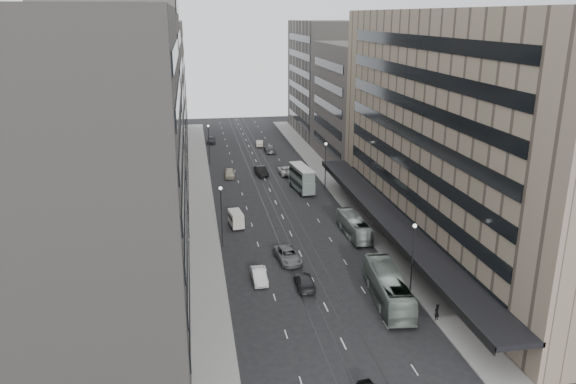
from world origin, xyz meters
TOP-DOWN VIEW (x-y plane):
  - ground at (0.00, 0.00)m, footprint 220.00×220.00m
  - sidewalk_right at (12.00, 37.50)m, footprint 4.00×125.00m
  - sidewalk_left at (-12.00, 37.50)m, footprint 4.00×125.00m
  - department_store at (21.45, 8.00)m, footprint 19.20×60.00m
  - building_right_mid at (21.50, 52.00)m, footprint 15.00×28.00m
  - building_right_far at (21.50, 82.00)m, footprint 15.00×32.00m
  - building_left_a at (-21.50, -8.00)m, footprint 15.00×28.00m
  - building_left_b at (-21.50, 19.00)m, footprint 15.00×26.00m
  - building_left_c at (-21.50, 46.00)m, footprint 15.00×28.00m
  - building_left_d at (-21.50, 79.00)m, footprint 15.00×38.00m
  - lamp_right_near at (9.70, -5.00)m, footprint 0.44×0.44m
  - lamp_right_far at (9.70, 35.00)m, footprint 0.44×0.44m
  - lamp_left_near at (-9.70, 12.00)m, footprint 0.44×0.44m
  - lamp_left_far at (-9.70, 55.00)m, footprint 0.44×0.44m
  - bus_near at (6.74, -6.05)m, footprint 4.01×12.46m
  - bus_far at (8.50, 12.89)m, footprint 2.54×10.00m
  - double_decker at (5.37, 34.31)m, footprint 3.24×8.23m
  - vw_microbus at (6.28, -9.02)m, footprint 2.47×4.90m
  - panel_van at (-7.33, 18.89)m, footprint 2.23×3.91m
  - sedan_1 at (-6.19, 1.03)m, footprint 1.66×4.51m
  - sedan_2 at (-1.97, 6.04)m, footprint 3.25×5.93m
  - sedan_3 at (-1.29, -1.17)m, footprint 2.21×5.02m
  - sedan_4 at (-6.36, 45.21)m, footprint 2.13×4.83m
  - sedan_5 at (-0.32, 45.49)m, footprint 2.36×5.34m
  - sedan_6 at (4.48, 45.53)m, footprint 2.93×5.81m
  - sedan_7 at (3.97, 64.04)m, footprint 2.24×5.47m
  - sedan_8 at (-8.50, 75.67)m, footprint 2.28×4.92m
  - sedan_9 at (2.50, 70.51)m, footprint 2.05×4.55m
  - pedestrian at (10.20, -10.71)m, footprint 0.77×0.69m

SIDE VIEW (x-z plane):
  - ground at x=0.00m, z-range 0.00..0.00m
  - sidewalk_right at x=12.00m, z-range 0.00..0.15m
  - sidewalk_left at x=-12.00m, z-range 0.00..0.15m
  - sedan_3 at x=-1.29m, z-range 0.00..1.43m
  - sedan_9 at x=2.50m, z-range 0.00..1.45m
  - sedan_1 at x=-6.19m, z-range 0.00..1.47m
  - sedan_2 at x=-1.97m, z-range 0.00..1.58m
  - sedan_6 at x=4.48m, z-range 0.00..1.58m
  - sedan_7 at x=3.97m, z-range 0.00..1.58m
  - sedan_4 at x=-6.36m, z-range 0.00..1.62m
  - sedan_8 at x=-8.50m, z-range 0.00..1.63m
  - sedan_5 at x=-0.32m, z-range 0.00..1.70m
  - pedestrian at x=10.20m, z-range 0.15..1.91m
  - panel_van at x=-7.33m, z-range 0.12..2.46m
  - bus_far at x=8.50m, z-range 0.00..2.77m
  - vw_microbus at x=6.28m, z-range 0.15..2.72m
  - bus_near at x=6.74m, z-range 0.00..3.41m
  - double_decker at x=5.37m, z-range 0.17..4.56m
  - lamp_right_near at x=9.70m, z-range 1.04..9.36m
  - lamp_right_far at x=9.70m, z-range 1.04..9.36m
  - lamp_left_near at x=-9.70m, z-range 1.04..9.36m
  - lamp_left_far at x=-9.70m, z-range 1.04..9.36m
  - building_right_mid at x=21.50m, z-range 0.00..24.00m
  - building_left_c at x=-21.50m, z-range 0.00..25.00m
  - building_right_far at x=21.50m, z-range 0.00..28.00m
  - building_left_d at x=-21.50m, z-range 0.00..28.00m
  - department_store at x=21.45m, z-range -0.05..29.95m
  - building_left_a at x=-21.50m, z-range 0.00..30.00m
  - building_left_b at x=-21.50m, z-range 0.00..34.00m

